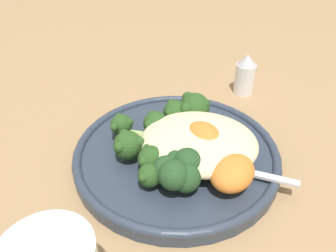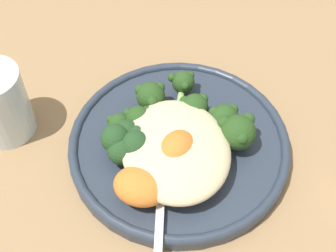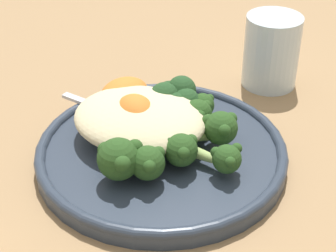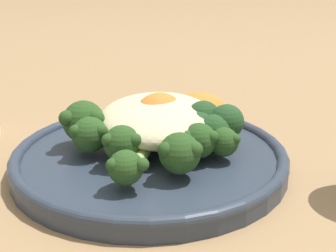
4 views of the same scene
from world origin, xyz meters
TOP-DOWN VIEW (x-y plane):
  - ground_plane at (0.00, 0.00)m, footprint 4.00×4.00m
  - plate at (0.02, 0.01)m, footprint 0.27×0.27m
  - quinoa_mound at (-0.01, 0.02)m, footprint 0.15×0.13m
  - broccoli_stalk_0 at (0.00, -0.05)m, footprint 0.05×0.11m
  - broccoli_stalk_1 at (0.02, -0.04)m, footprint 0.05×0.08m
  - broccoli_stalk_2 at (0.04, -0.02)m, footprint 0.08×0.06m
  - broccoli_stalk_3 at (0.08, -0.01)m, footprint 0.12×0.05m
  - broccoli_stalk_4 at (0.06, 0.03)m, footprint 0.12×0.06m
  - broccoli_stalk_5 at (0.04, 0.04)m, footprint 0.07×0.08m
  - broccoli_stalk_6 at (0.03, 0.06)m, footprint 0.07×0.10m
  - sweet_potato_chunk_0 at (-0.00, 0.03)m, footprint 0.08×0.08m
  - sweet_potato_chunk_1 at (-0.05, 0.06)m, footprint 0.07×0.08m
  - sweet_potato_chunk_2 at (-0.03, 0.03)m, footprint 0.09×0.09m
  - sweet_potato_chunk_3 at (-0.02, 0.01)m, footprint 0.07×0.07m
  - kale_tuft at (0.01, 0.07)m, footprint 0.06×0.06m
  - spoon at (-0.04, 0.04)m, footprint 0.12×0.04m
  - water_glass at (0.09, 0.22)m, footprint 0.07×0.07m

SIDE VIEW (x-z plane):
  - ground_plane at x=0.00m, z-range 0.00..0.00m
  - plate at x=0.02m, z-range 0.00..0.02m
  - spoon at x=-0.04m, z-range 0.02..0.03m
  - broccoli_stalk_6 at x=0.03m, z-range 0.02..0.05m
  - broccoli_stalk_3 at x=0.08m, z-range 0.02..0.05m
  - sweet_potato_chunk_2 at x=-0.03m, z-range 0.02..0.05m
  - broccoli_stalk_5 at x=0.04m, z-range 0.02..0.05m
  - broccoli_stalk_4 at x=0.06m, z-range 0.02..0.06m
  - broccoli_stalk_1 at x=0.02m, z-range 0.02..0.06m
  - broccoli_stalk_2 at x=0.04m, z-range 0.02..0.05m
  - sweet_potato_chunk_0 at x=0.00m, z-range 0.02..0.05m
  - sweet_potato_chunk_1 at x=-0.05m, z-range 0.02..0.06m
  - quinoa_mound at x=-0.01m, z-range 0.02..0.06m
  - broccoli_stalk_0 at x=0.00m, z-range 0.02..0.06m
  - kale_tuft at x=0.01m, z-range 0.02..0.06m
  - sweet_potato_chunk_3 at x=-0.02m, z-range 0.02..0.07m
  - water_glass at x=0.09m, z-range 0.00..0.10m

